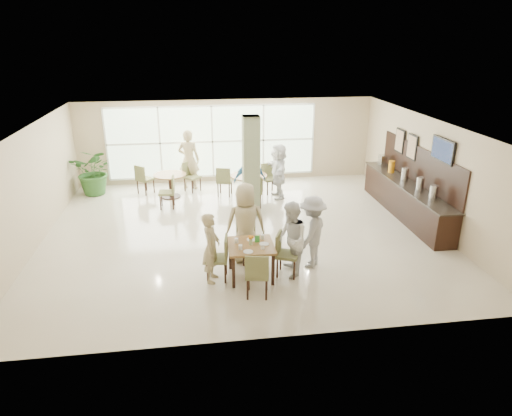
{
  "coord_description": "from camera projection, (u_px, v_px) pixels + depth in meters",
  "views": [
    {
      "loc": [
        -1.15,
        -10.84,
        4.84
      ],
      "look_at": [
        0.2,
        -1.2,
        1.1
      ],
      "focal_mm": 32.0,
      "sensor_mm": 36.0,
      "label": 1
    }
  ],
  "objects": [
    {
      "name": "column",
      "position": [
        251.0,
        167.0,
        12.57
      ],
      "size": [
        0.45,
        0.45,
        2.8
      ],
      "primitive_type": "cube",
      "color": "#797E58",
      "rests_on": "ground"
    },
    {
      "name": "tabletop_clutter",
      "position": [
        252.0,
        242.0,
        9.4
      ],
      "size": [
        0.7,
        0.76,
        0.21
      ],
      "color": "white",
      "rests_on": "main_table"
    },
    {
      "name": "buffet_counter",
      "position": [
        406.0,
        197.0,
        12.79
      ],
      "size": [
        0.64,
        4.7,
        1.95
      ],
      "color": "black",
      "rests_on": "ground"
    },
    {
      "name": "window_bank",
      "position": [
        212.0,
        142.0,
        15.46
      ],
      "size": [
        7.0,
        0.04,
        7.0
      ],
      "color": "silver",
      "rests_on": "ground"
    },
    {
      "name": "round_table_right",
      "position": [
        249.0,
        180.0,
        14.13
      ],
      "size": [
        1.14,
        1.14,
        0.75
      ],
      "color": "brown",
      "rests_on": "ground"
    },
    {
      "name": "chairs_table_right",
      "position": [
        249.0,
        184.0,
        14.14
      ],
      "size": [
        2.02,
        1.74,
        0.95
      ],
      "color": "brown",
      "rests_on": "ground"
    },
    {
      "name": "wall_tv",
      "position": [
        443.0,
        150.0,
        11.22
      ],
      "size": [
        0.06,
        1.0,
        0.58
      ],
      "color": "black",
      "rests_on": "ground"
    },
    {
      "name": "teen_left",
      "position": [
        211.0,
        248.0,
        9.3
      ],
      "size": [
        0.49,
        0.62,
        1.5
      ],
      "primitive_type": "imported",
      "rotation": [
        0.0,
        0.0,
        1.31
      ],
      "color": "tan",
      "rests_on": "ground"
    },
    {
      "name": "chairs_table_left",
      "position": [
        168.0,
        183.0,
        14.25
      ],
      "size": [
        2.13,
        2.0,
        0.95
      ],
      "color": "brown",
      "rests_on": "ground"
    },
    {
      "name": "adult_a",
      "position": [
        250.0,
        180.0,
        13.28
      ],
      "size": [
        1.08,
        0.76,
        1.67
      ],
      "primitive_type": "imported",
      "rotation": [
        0.0,
        0.0,
        0.22
      ],
      "color": "#3E86BC",
      "rests_on": "ground"
    },
    {
      "name": "chairs_main_table",
      "position": [
        253.0,
        257.0,
        9.52
      ],
      "size": [
        2.04,
        1.98,
        0.95
      ],
      "color": "brown",
      "rests_on": "ground"
    },
    {
      "name": "teen_far",
      "position": [
        246.0,
        223.0,
        10.07
      ],
      "size": [
        0.9,
        0.49,
        1.83
      ],
      "primitive_type": "imported",
      "rotation": [
        0.0,
        0.0,
        3.14
      ],
      "color": "tan",
      "rests_on": "ground"
    },
    {
      "name": "adult_b",
      "position": [
        278.0,
        171.0,
        14.11
      ],
      "size": [
        0.69,
        1.59,
        1.71
      ],
      "primitive_type": "imported",
      "rotation": [
        0.0,
        0.0,
        -1.57
      ],
      "color": "white",
      "rests_on": "ground"
    },
    {
      "name": "potted_plant",
      "position": [
        95.0,
        171.0,
        14.42
      ],
      "size": [
        1.63,
        1.63,
        1.51
      ],
      "primitive_type": "imported",
      "rotation": [
        0.0,
        0.0,
        -0.22
      ],
      "color": "#2C5D25",
      "rests_on": "ground"
    },
    {
      "name": "teen_right",
      "position": [
        291.0,
        240.0,
        9.5
      ],
      "size": [
        0.63,
        0.8,
        1.63
      ],
      "primitive_type": "imported",
      "rotation": [
        0.0,
        0.0,
        -1.59
      ],
      "color": "white",
      "rests_on": "ground"
    },
    {
      "name": "adult_standing",
      "position": [
        189.0,
        160.0,
        14.89
      ],
      "size": [
        0.82,
        0.65,
        1.96
      ],
      "primitive_type": "imported",
      "rotation": [
        0.0,
        0.0,
        2.87
      ],
      "color": "tan",
      "rests_on": "ground"
    },
    {
      "name": "ground",
      "position": [
        242.0,
        231.0,
        11.91
      ],
      "size": [
        10.0,
        10.0,
        0.0
      ],
      "primitive_type": "plane",
      "color": "beige",
      "rests_on": "ground"
    },
    {
      "name": "room_shell",
      "position": [
        241.0,
        169.0,
        11.3
      ],
      "size": [
        10.0,
        10.0,
        10.0
      ],
      "color": "white",
      "rests_on": "ground"
    },
    {
      "name": "round_table_left",
      "position": [
        170.0,
        180.0,
        14.22
      ],
      "size": [
        1.01,
        1.01,
        0.75
      ],
      "color": "brown",
      "rests_on": "ground"
    },
    {
      "name": "framed_art_a",
      "position": [
        412.0,
        147.0,
        12.81
      ],
      "size": [
        0.05,
        0.55,
        0.7
      ],
      "color": "black",
      "rests_on": "ground"
    },
    {
      "name": "teen_standing",
      "position": [
        312.0,
        232.0,
        9.88
      ],
      "size": [
        1.1,
        1.21,
        1.62
      ],
      "primitive_type": "imported",
      "rotation": [
        0.0,
        0.0,
        -2.19
      ],
      "color": "#A1A1A3",
      "rests_on": "ground"
    },
    {
      "name": "main_table",
      "position": [
        251.0,
        249.0,
        9.46
      ],
      "size": [
        0.95,
        0.95,
        0.75
      ],
      "color": "brown",
      "rests_on": "ground"
    },
    {
      "name": "framed_art_b",
      "position": [
        400.0,
        141.0,
        13.55
      ],
      "size": [
        0.05,
        0.55,
        0.7
      ],
      "color": "black",
      "rests_on": "ground"
    }
  ]
}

